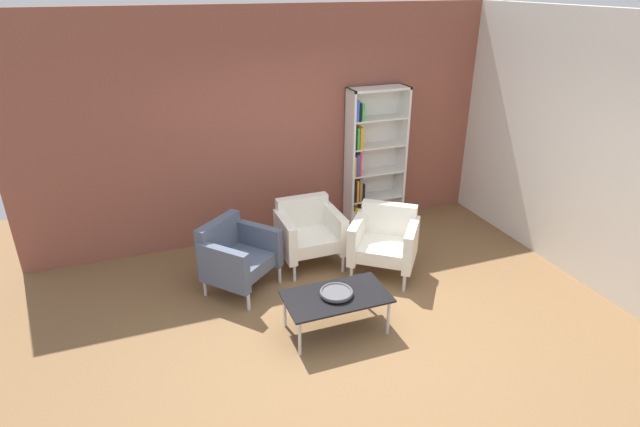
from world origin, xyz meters
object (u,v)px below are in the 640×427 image
object	(u,v)px
bookshelf_tall	(370,161)
armchair_by_bookshelf	(385,240)
decorative_bowl	(336,292)
armchair_near_window	(236,255)
coffee_table_low	(336,298)
armchair_corner_red	(308,232)

from	to	relation	value
bookshelf_tall	armchair_by_bookshelf	size ratio (longest dim) A/B	2.00
decorative_bowl	armchair_near_window	world-z (taller)	armchair_near_window
coffee_table_low	armchair_by_bookshelf	bearing A→B (deg)	41.60
decorative_bowl	armchair_near_window	xyz separation A→B (m)	(-0.73, 1.09, -0.02)
decorative_bowl	armchair_corner_red	world-z (taller)	armchair_corner_red
coffee_table_low	decorative_bowl	size ratio (longest dim) A/B	3.12
bookshelf_tall	armchair_near_window	world-z (taller)	bookshelf_tall
armchair_near_window	decorative_bowl	bearing A→B (deg)	-97.14
armchair_corner_red	coffee_table_low	bearing A→B (deg)	-98.43
decorative_bowl	armchair_by_bookshelf	world-z (taller)	armchair_by_bookshelf
coffee_table_low	armchair_corner_red	world-z (taller)	armchair_corner_red
armchair_near_window	bookshelf_tall	bearing A→B (deg)	-15.00
coffee_table_low	armchair_near_window	size ratio (longest dim) A/B	1.05
coffee_table_low	decorative_bowl	world-z (taller)	decorative_bowl
bookshelf_tall	decorative_bowl	size ratio (longest dim) A/B	5.94
bookshelf_tall	armchair_by_bookshelf	world-z (taller)	bookshelf_tall
decorative_bowl	armchair_near_window	size ratio (longest dim) A/B	0.34
bookshelf_tall	armchair_corner_red	bearing A→B (deg)	-146.67
armchair_near_window	armchair_by_bookshelf	xyz separation A→B (m)	(1.68, -0.25, 0.00)
coffee_table_low	armchair_near_window	world-z (taller)	armchair_near_window
armchair_corner_red	armchair_by_bookshelf	xyz separation A→B (m)	(0.75, -0.51, 0.00)
decorative_bowl	armchair_corner_red	size ratio (longest dim) A/B	0.41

